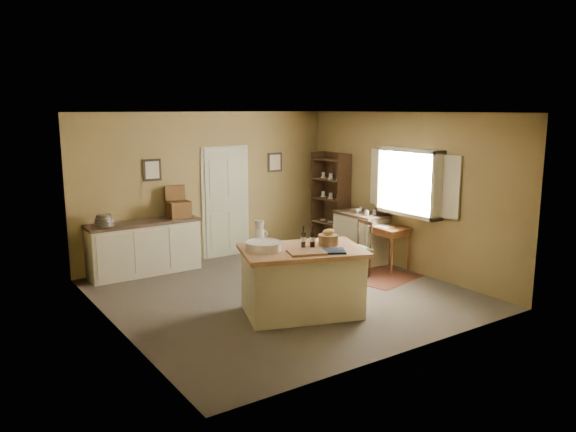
% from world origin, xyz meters
% --- Properties ---
extents(ground, '(5.00, 5.00, 0.00)m').
position_xyz_m(ground, '(0.00, 0.00, 0.00)').
color(ground, brown).
rests_on(ground, ground).
extents(wall_back, '(5.00, 0.10, 2.70)m').
position_xyz_m(wall_back, '(0.00, 2.50, 1.35)').
color(wall_back, olive).
rests_on(wall_back, ground).
extents(wall_front, '(5.00, 0.10, 2.70)m').
position_xyz_m(wall_front, '(0.00, -2.50, 1.35)').
color(wall_front, olive).
rests_on(wall_front, ground).
extents(wall_left, '(0.10, 5.00, 2.70)m').
position_xyz_m(wall_left, '(-2.50, 0.00, 1.35)').
color(wall_left, olive).
rests_on(wall_left, ground).
extents(wall_right, '(0.10, 5.00, 2.70)m').
position_xyz_m(wall_right, '(2.50, 0.00, 1.35)').
color(wall_right, olive).
rests_on(wall_right, ground).
extents(ceiling, '(5.00, 5.00, 0.00)m').
position_xyz_m(ceiling, '(0.00, 0.00, 2.70)').
color(ceiling, silver).
rests_on(ceiling, wall_back).
extents(door, '(0.97, 0.06, 2.11)m').
position_xyz_m(door, '(0.35, 2.47, 1.05)').
color(door, '#A8AA8D').
rests_on(door, ground).
extents(framed_prints, '(2.82, 0.02, 0.38)m').
position_xyz_m(framed_prints, '(0.20, 2.48, 1.72)').
color(framed_prints, black).
rests_on(framed_prints, ground).
extents(window, '(0.25, 1.99, 1.12)m').
position_xyz_m(window, '(2.42, -0.20, 1.55)').
color(window, '#C1B999').
rests_on(window, ground).
extents(work_island, '(1.87, 1.52, 1.20)m').
position_xyz_m(work_island, '(-0.24, -0.81, 0.48)').
color(work_island, '#C1B999').
rests_on(work_island, ground).
extents(sideboard, '(1.88, 0.54, 1.18)m').
position_xyz_m(sideboard, '(-1.34, 2.20, 0.48)').
color(sideboard, '#C1B999').
rests_on(sideboard, ground).
extents(rug, '(1.41, 1.79, 0.01)m').
position_xyz_m(rug, '(1.75, 0.11, 0.00)').
color(rug, '#4C2513').
rests_on(rug, ground).
extents(writing_desk, '(0.48, 0.79, 0.82)m').
position_xyz_m(writing_desk, '(2.20, 0.11, 0.66)').
color(writing_desk, '#3C1E0E').
rests_on(writing_desk, ground).
extents(desk_chair, '(0.46, 0.46, 0.92)m').
position_xyz_m(desk_chair, '(1.47, 0.08, 0.46)').
color(desk_chair, black).
rests_on(desk_chair, ground).
extents(right_cabinet, '(0.55, 0.99, 0.99)m').
position_xyz_m(right_cabinet, '(2.20, 0.76, 0.46)').
color(right_cabinet, '#C1B999').
rests_on(right_cabinet, ground).
extents(shelving_unit, '(0.33, 0.86, 1.91)m').
position_xyz_m(shelving_unit, '(2.35, 1.79, 0.95)').
color(shelving_unit, black).
rests_on(shelving_unit, ground).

